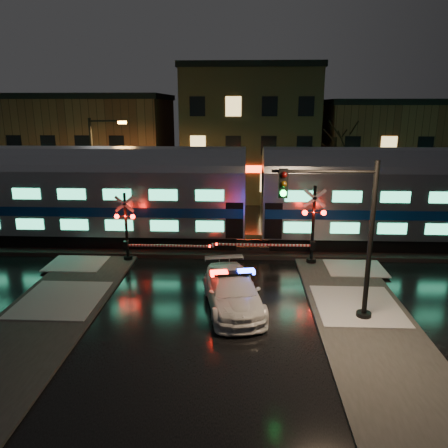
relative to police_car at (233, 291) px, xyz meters
The scene contains 13 objects.
ground 3.51m from the police_car, 109.39° to the left, with size 120.00×120.00×0.00m, color black.
ballast 8.33m from the police_car, 97.86° to the left, with size 90.00×4.20×0.24m, color black.
sidewalk_left 8.16m from the police_car, 160.03° to the right, with size 4.00×20.00×0.12m, color #2D2D2D.
sidewalk_right 6.08m from the police_car, 27.35° to the right, with size 4.00×20.00×0.12m, color #2D2D2D.
building_left 29.15m from the police_car, 119.26° to the left, with size 14.00×10.00×9.00m, color #533120.
building_mid 26.21m from the police_car, 88.07° to the left, with size 12.00×11.00×11.50m, color brown.
building_right 28.99m from the police_car, 61.21° to the left, with size 12.00×10.00×8.50m, color #533120.
train 8.68m from the police_car, 82.99° to the left, with size 51.00×3.12×5.92m.
police_car is the anchor object (origin of this frame).
crossing_signal_right 6.81m from the police_car, 55.35° to the left, with size 6.18×0.67×4.38m.
crossing_signal_left 7.96m from the police_car, 135.70° to the left, with size 5.50×0.64×3.89m.
traffic_light 5.17m from the police_car, 11.21° to the right, with size 4.20×0.73×6.49m.
streetlight 16.01m from the police_car, 128.38° to the left, with size 2.56×0.27×7.66m.
Camera 1 is at (1.57, -20.45, 8.42)m, focal length 35.00 mm.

